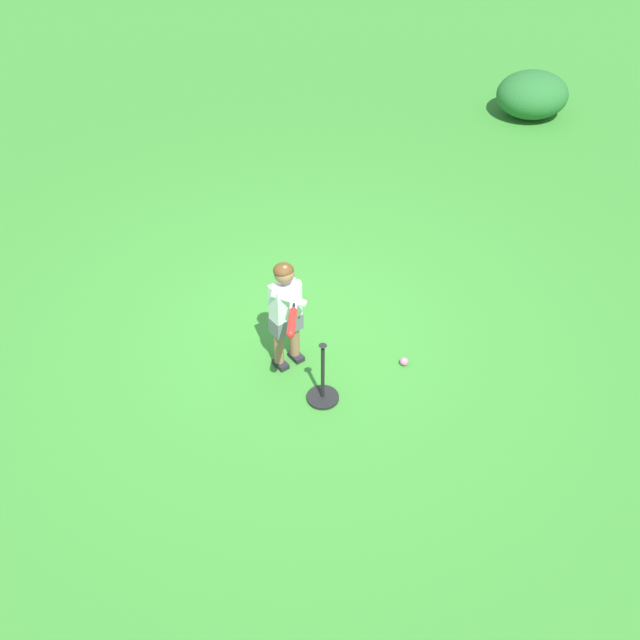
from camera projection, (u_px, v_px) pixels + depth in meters
ground_plane at (303, 333)px, 7.91m from camera, size 40.00×40.00×0.00m
child_batter at (286, 308)px, 7.17m from camera, size 0.77×0.33×1.08m
play_ball_center_lawn at (404, 361)px, 7.56m from camera, size 0.08×0.08×0.08m
batting_tee at (323, 390)px, 7.19m from camera, size 0.28×0.28×0.62m
shrub_left_background at (532, 95)px, 11.04m from camera, size 0.84×0.95×0.60m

